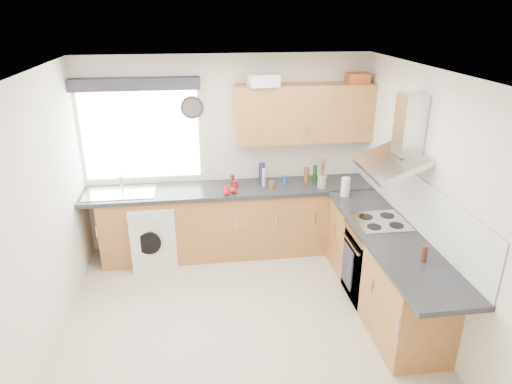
{
  "coord_description": "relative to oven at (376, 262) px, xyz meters",
  "views": [
    {
      "loc": [
        -0.38,
        -3.8,
        3.01
      ],
      "look_at": [
        0.25,
        0.85,
        1.1
      ],
      "focal_mm": 32.0,
      "sensor_mm": 36.0,
      "label": 1
    }
  ],
  "objects": [
    {
      "name": "ground_plane",
      "position": [
        -1.5,
        -0.3,
        -0.42
      ],
      "size": [
        3.6,
        3.6,
        0.0
      ],
      "primitive_type": "plane",
      "color": "beige"
    },
    {
      "name": "ceiling",
      "position": [
        -1.5,
        -0.3,
        2.08
      ],
      "size": [
        3.6,
        3.6,
        0.02
      ],
      "primitive_type": "cube",
      "color": "white",
      "rests_on": "wall_back"
    },
    {
      "name": "wall_back",
      "position": [
        -1.5,
        1.5,
        0.82
      ],
      "size": [
        3.6,
        0.02,
        2.5
      ],
      "primitive_type": "cube",
      "color": "silver",
      "rests_on": "ground_plane"
    },
    {
      "name": "wall_front",
      "position": [
        -1.5,
        -2.1,
        0.82
      ],
      "size": [
        3.6,
        0.02,
        2.5
      ],
      "primitive_type": "cube",
      "color": "silver",
      "rests_on": "ground_plane"
    },
    {
      "name": "wall_left",
      "position": [
        -3.3,
        -0.3,
        0.82
      ],
      "size": [
        0.02,
        3.6,
        2.5
      ],
      "primitive_type": "cube",
      "color": "silver",
      "rests_on": "ground_plane"
    },
    {
      "name": "wall_right",
      "position": [
        0.3,
        -0.3,
        0.82
      ],
      "size": [
        0.02,
        3.6,
        2.5
      ],
      "primitive_type": "cube",
      "color": "silver",
      "rests_on": "ground_plane"
    },
    {
      "name": "window",
      "position": [
        -2.55,
        1.49,
        1.12
      ],
      "size": [
        1.4,
        0.02,
        1.1
      ],
      "primitive_type": "cube",
      "color": "silver",
      "rests_on": "wall_back"
    },
    {
      "name": "window_blind",
      "position": [
        -2.55,
        1.4,
        1.76
      ],
      "size": [
        1.5,
        0.18,
        0.14
      ],
      "primitive_type": "cube",
      "color": "#26242F",
      "rests_on": "wall_back"
    },
    {
      "name": "splashback",
      "position": [
        0.29,
        0.0,
        0.75
      ],
      "size": [
        0.01,
        3.0,
        0.54
      ],
      "primitive_type": "cube",
      "color": "white",
      "rests_on": "wall_right"
    },
    {
      "name": "base_cab_back",
      "position": [
        -1.6,
        1.21,
        0.01
      ],
      "size": [
        3.0,
        0.58,
        0.86
      ],
      "primitive_type": "cube",
      "color": "brown",
      "rests_on": "ground_plane"
    },
    {
      "name": "base_cab_corner",
      "position": [
        0.0,
        1.2,
        0.01
      ],
      "size": [
        0.6,
        0.6,
        0.86
      ],
      "primitive_type": "cube",
      "color": "brown",
      "rests_on": "ground_plane"
    },
    {
      "name": "base_cab_right",
      "position": [
        0.01,
        -0.15,
        0.01
      ],
      "size": [
        0.58,
        2.1,
        0.86
      ],
      "primitive_type": "cube",
      "color": "brown",
      "rests_on": "ground_plane"
    },
    {
      "name": "worktop_back",
      "position": [
        -1.5,
        1.2,
        0.46
      ],
      "size": [
        3.6,
        0.62,
        0.05
      ],
      "primitive_type": "cube",
      "color": "black",
      "rests_on": "base_cab_back"
    },
    {
      "name": "worktop_right",
      "position": [
        0.0,
        -0.3,
        0.46
      ],
      "size": [
        0.62,
        2.42,
        0.05
      ],
      "primitive_type": "cube",
      "color": "black",
      "rests_on": "base_cab_right"
    },
    {
      "name": "sink",
      "position": [
        -2.83,
        1.2,
        0.52
      ],
      "size": [
        0.84,
        0.46,
        0.1
      ],
      "primitive_type": null,
      "color": "#BBBBBB",
      "rests_on": "worktop_back"
    },
    {
      "name": "oven",
      "position": [
        0.0,
        0.0,
        0.0
      ],
      "size": [
        0.56,
        0.58,
        0.85
      ],
      "primitive_type": "cube",
      "color": "black",
      "rests_on": "ground_plane"
    },
    {
      "name": "hob_plate",
      "position": [
        0.0,
        0.0,
        0.49
      ],
      "size": [
        0.52,
        0.52,
        0.01
      ],
      "primitive_type": "cube",
      "color": "#BBBBBB",
      "rests_on": "worktop_right"
    },
    {
      "name": "extractor_hood",
      "position": [
        0.1,
        -0.0,
        1.34
      ],
      "size": [
        0.52,
        0.78,
        0.66
      ],
      "primitive_type": null,
      "color": "#BBBBBB",
      "rests_on": "wall_right"
    },
    {
      "name": "upper_cabinets",
      "position": [
        -0.55,
        1.32,
        1.38
      ],
      "size": [
        1.7,
        0.35,
        0.7
      ],
      "primitive_type": "cube",
      "color": "brown",
      "rests_on": "wall_back"
    },
    {
      "name": "washing_machine",
      "position": [
        -2.5,
        1.1,
        -0.03
      ],
      "size": [
        0.63,
        0.62,
        0.79
      ],
      "primitive_type": "cube",
      "rotation": [
        0.0,
        0.0,
        0.2
      ],
      "color": "silver",
      "rests_on": "ground_plane"
    },
    {
      "name": "wall_clock",
      "position": [
        -1.91,
        1.46,
        1.45
      ],
      "size": [
        0.28,
        0.04,
        0.28
      ],
      "primitive_type": "cylinder",
      "rotation": [
        1.57,
        0.0,
        0.0
      ],
      "color": "#26242F",
      "rests_on": "wall_back"
    },
    {
      "name": "casserole",
      "position": [
        -1.07,
        1.22,
        1.8
      ],
      "size": [
        0.37,
        0.29,
        0.14
      ],
      "primitive_type": "cube",
      "rotation": [
        0.0,
        0.0,
        0.12
      ],
      "color": "silver",
      "rests_on": "upper_cabinets"
    },
    {
      "name": "storage_box",
      "position": [
        0.1,
        1.33,
        1.78
      ],
      "size": [
        0.26,
        0.22,
        0.12
      ],
      "primitive_type": "cube",
      "rotation": [
        0.0,
        0.0,
        -0.01
      ],
      "color": "#C05023",
      "rests_on": "upper_cabinets"
    },
    {
      "name": "utensil_pot",
      "position": [
        -0.35,
        1.05,
        0.56
      ],
      "size": [
        0.13,
        0.13,
        0.16
      ],
      "primitive_type": "cylinder",
      "rotation": [
        0.0,
        0.0,
        0.2
      ],
      "color": "gray",
      "rests_on": "worktop_back"
    },
    {
      "name": "kitchen_roll",
      "position": [
        -0.15,
        0.75,
        0.6
      ],
      "size": [
        0.11,
        0.11,
        0.23
      ],
      "primitive_type": "cylinder",
      "rotation": [
        0.0,
        0.0,
        0.07
      ],
      "color": "silver",
      "rests_on": "worktop_right"
    },
    {
      "name": "tomato_cluster",
      "position": [
        -1.52,
        1.0,
        0.52
      ],
      "size": [
        0.2,
        0.2,
        0.08
      ],
      "primitive_type": null,
      "rotation": [
        0.0,
        0.0,
        -0.26
      ],
      "color": "#B60909",
      "rests_on": "worktop_back"
    },
    {
      "name": "jar_0",
      "position": [
        -0.79,
        1.21,
        0.54
      ],
      "size": [
        0.05,
        0.05,
        0.12
      ],
      "primitive_type": "cylinder",
      "color": "navy",
      "rests_on": "worktop_back"
    },
    {
      "name": "jar_1",
      "position": [
        -1.06,
        1.32,
        0.61
      ],
      "size": [
        0.07,
        0.07,
        0.26
      ],
      "primitive_type": "cylinder",
      "color": "navy",
      "rests_on": "worktop_back"
    },
    {
      "name": "jar_2",
      "position": [
        -0.5,
        1.26,
        0.58
      ],
      "size": [
        0.07,
        0.07,
        0.2
      ],
      "primitive_type": "cylinder",
      "color": "brown",
      "rests_on": "worktop_back"
    },
    {
      "name": "jar_3",
      "position": [
        -0.98,
        1.07,
        0.54
      ],
      "size": [
        0.06,
        0.06,
        0.11
      ],
      "primitive_type": "cylinder",
      "color": "brown",
      "rests_on": "worktop_back"
    },
    {
      "name": "jar_4",
      "position": [
        -0.4,
        1.23,
        0.6
      ],
      "size": [
        0.05,
        0.05,
        0.24
      ],
      "primitive_type": "cylinder",
      "color": "#133512",
      "rests_on": "worktop_back"
    },
    {
      "name": "jar_5",
      "position": [
        -1.45,
        1.29,
        0.55
      ],
      "size": [
        0.05,
        0.05,
        0.13
      ],
      "primitive_type": "cylinder",
      "color": "#5B1913",
      "rests_on": "worktop_back"
    },
    {
      "name": "jar_6",
      "position": [
        -1.07,
        1.38,
        0.61
      ],
      "size": [
        0.06,
        0.06,
        0.24
      ],
      "primitive_type": "cylinder",
      "color": "#20174F",
      "rests_on": "worktop_back"
    },
    {
      "name": "jar_7",
      "position": [
        -1.06,
        1.2,
        0.6
      ],
      "size": [
        0.04,
        0.04,
        0.23
      ],
      "primitive_type": "cylinder",
      "color": "#A89E8F",
      "rests_on": "worktop_back"
    },
    {
      "name": "jar_8",
      "position": [
        -1.42,
        1.2,
        0.53
      ],
      "size": [
        0.07,
        0.07,
        0.09
      ],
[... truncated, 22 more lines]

